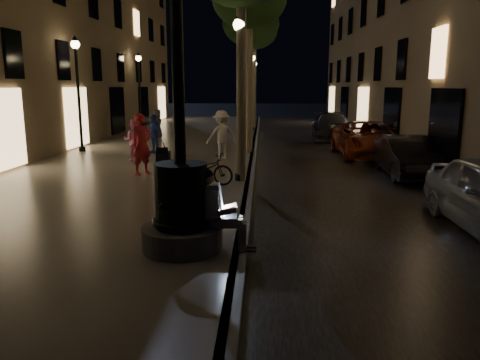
# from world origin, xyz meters

# --- Properties ---
(ground) EXTENTS (120.00, 120.00, 0.00)m
(ground) POSITION_xyz_m (0.00, 15.00, 0.00)
(ground) COLOR black
(ground) RESTS_ON ground
(cobble_lane) EXTENTS (6.00, 45.00, 0.02)m
(cobble_lane) POSITION_xyz_m (3.00, 15.00, 0.01)
(cobble_lane) COLOR black
(cobble_lane) RESTS_ON ground
(promenade) EXTENTS (8.00, 45.00, 0.20)m
(promenade) POSITION_xyz_m (-4.00, 15.00, 0.10)
(promenade) COLOR slate
(promenade) RESTS_ON ground
(curb_strip) EXTENTS (0.25, 45.00, 0.20)m
(curb_strip) POSITION_xyz_m (0.00, 15.00, 0.10)
(curb_strip) COLOR #59595B
(curb_strip) RESTS_ON ground
(fountain_lamppost) EXTENTS (1.40, 1.40, 5.21)m
(fountain_lamppost) POSITION_xyz_m (-1.00, 2.00, 1.21)
(fountain_lamppost) COLOR #59595B
(fountain_lamppost) RESTS_ON promenade
(seated_man_laptop) EXTENTS (1.04, 0.35, 1.41)m
(seated_man_laptop) POSITION_xyz_m (-0.39, 2.00, 0.94)
(seated_man_laptop) COLOR tan
(seated_man_laptop) RESTS_ON promenade
(tree_second) EXTENTS (3.00, 3.00, 7.40)m
(tree_second) POSITION_xyz_m (-0.20, 14.00, 6.33)
(tree_second) COLOR #6B604C
(tree_second) RESTS_ON promenade
(tree_third) EXTENTS (3.00, 3.00, 7.20)m
(tree_third) POSITION_xyz_m (-0.30, 20.00, 6.14)
(tree_third) COLOR #6B604C
(tree_third) RESTS_ON promenade
(tree_far) EXTENTS (3.00, 3.00, 7.50)m
(tree_far) POSITION_xyz_m (-0.22, 26.00, 6.43)
(tree_far) COLOR #6B604C
(tree_far) RESTS_ON promenade
(lamp_curb_a) EXTENTS (0.36, 0.36, 4.81)m
(lamp_curb_a) POSITION_xyz_m (-0.30, 8.00, 3.24)
(lamp_curb_a) COLOR black
(lamp_curb_a) RESTS_ON promenade
(lamp_curb_b) EXTENTS (0.36, 0.36, 4.81)m
(lamp_curb_b) POSITION_xyz_m (-0.30, 16.00, 3.24)
(lamp_curb_b) COLOR black
(lamp_curb_b) RESTS_ON promenade
(lamp_curb_c) EXTENTS (0.36, 0.36, 4.81)m
(lamp_curb_c) POSITION_xyz_m (-0.30, 24.00, 3.24)
(lamp_curb_c) COLOR black
(lamp_curb_c) RESTS_ON promenade
(lamp_curb_d) EXTENTS (0.36, 0.36, 4.81)m
(lamp_curb_d) POSITION_xyz_m (-0.30, 32.00, 3.24)
(lamp_curb_d) COLOR black
(lamp_curb_d) RESTS_ON promenade
(lamp_left_b) EXTENTS (0.36, 0.36, 4.81)m
(lamp_left_b) POSITION_xyz_m (-7.40, 14.00, 3.24)
(lamp_left_b) COLOR black
(lamp_left_b) RESTS_ON promenade
(lamp_left_c) EXTENTS (0.36, 0.36, 4.81)m
(lamp_left_c) POSITION_xyz_m (-7.40, 24.00, 3.24)
(lamp_left_c) COLOR black
(lamp_left_c) RESTS_ON promenade
(stroller) EXTENTS (0.48, 0.97, 0.98)m
(stroller) POSITION_xyz_m (-2.78, 8.96, 0.69)
(stroller) COLOR black
(stroller) RESTS_ON promenade
(car_second) EXTENTS (1.52, 4.12, 1.35)m
(car_second) POSITION_xyz_m (5.16, 9.92, 0.67)
(car_second) COLOR black
(car_second) RESTS_ON ground
(car_third) EXTENTS (2.49, 5.37, 1.49)m
(car_third) POSITION_xyz_m (4.86, 14.47, 0.74)
(car_third) COLOR #9C3513
(car_third) RESTS_ON ground
(car_rear) EXTENTS (2.33, 5.18, 1.47)m
(car_rear) POSITION_xyz_m (4.26, 20.91, 0.74)
(car_rear) COLOR #303136
(car_rear) RESTS_ON ground
(pedestrian_red) EXTENTS (0.81, 0.84, 1.93)m
(pedestrian_red) POSITION_xyz_m (-3.44, 8.85, 1.17)
(pedestrian_red) COLOR red
(pedestrian_red) RESTS_ON promenade
(pedestrian_pink) EXTENTS (0.81, 0.66, 1.56)m
(pedestrian_pink) POSITION_xyz_m (-4.45, 11.58, 0.98)
(pedestrian_pink) COLOR pink
(pedestrian_pink) RESTS_ON promenade
(pedestrian_white) EXTENTS (1.36, 1.07, 1.85)m
(pedestrian_white) POSITION_xyz_m (-1.20, 12.22, 1.13)
(pedestrian_white) COLOR silver
(pedestrian_white) RESTS_ON promenade
(pedestrian_blue) EXTENTS (0.99, 0.88, 1.61)m
(pedestrian_blue) POSITION_xyz_m (-4.15, 13.58, 1.01)
(pedestrian_blue) COLOR #293A96
(pedestrian_blue) RESTS_ON promenade
(pedestrian_dark) EXTENTS (0.64, 0.84, 1.55)m
(pedestrian_dark) POSITION_xyz_m (-5.26, 19.24, 0.98)
(pedestrian_dark) COLOR #323237
(pedestrian_dark) RESTS_ON promenade
(bicycle) EXTENTS (1.81, 0.98, 0.90)m
(bicycle) POSITION_xyz_m (-1.28, 7.40, 0.65)
(bicycle) COLOR black
(bicycle) RESTS_ON promenade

